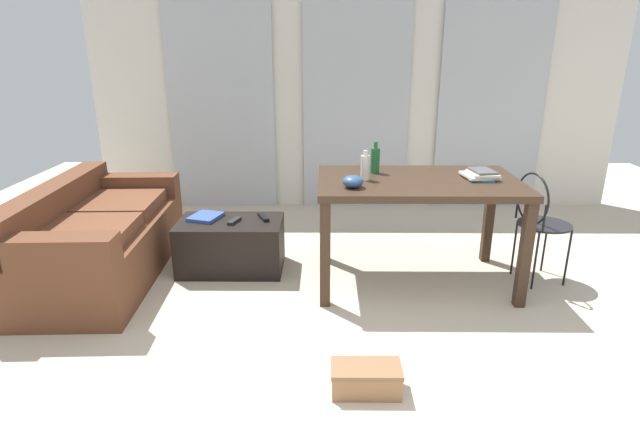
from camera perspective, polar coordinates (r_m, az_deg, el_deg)
ground_plane at (r=3.75m, az=5.58°, el=-8.03°), size 8.72×8.72×0.00m
wall_back at (r=5.58m, az=4.04°, el=13.86°), size 5.58×0.10×2.42m
curtains at (r=5.51m, az=4.06°, el=12.36°), size 3.97×0.03×2.15m
couch at (r=4.24m, az=-23.87°, el=-1.98°), size 0.91×1.78×0.72m
coffee_table at (r=4.09m, az=-9.95°, el=-2.79°), size 0.81×0.49×0.40m
craft_table at (r=3.73m, az=10.91°, el=3.05°), size 1.44×0.89×0.80m
wire_chair at (r=4.04m, az=23.32°, el=0.51°), size 0.38×0.41×0.85m
bottle_near at (r=3.82m, az=6.22°, el=6.72°), size 0.07×0.07×0.23m
bottle_far at (r=3.61m, az=5.08°, el=5.93°), size 0.06×0.06×0.21m
bowl at (r=3.41m, az=3.73°, el=4.33°), size 0.14×0.14×0.08m
book_stack at (r=3.83m, az=17.64°, el=4.89°), size 0.25×0.27×0.06m
tv_remote_primary at (r=3.98m, az=-9.60°, el=-0.10°), size 0.09×0.17×0.02m
tv_remote_secondary at (r=4.03m, az=-6.39°, el=0.32°), size 0.11×0.19×0.03m
magazine at (r=4.12m, az=-12.73°, el=0.35°), size 0.28×0.30×0.03m
shoebox at (r=2.74m, az=5.18°, el=-17.32°), size 0.36×0.19×0.15m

